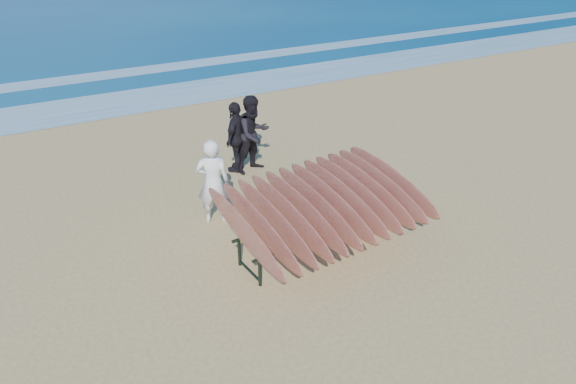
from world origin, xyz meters
name	(u,v)px	position (x,y,z in m)	size (l,w,h in m)	color
ground	(311,261)	(0.00, 0.00, 0.00)	(120.00, 120.00, 0.00)	tan
foam_near	(147,99)	(0.00, 10.00, 0.01)	(160.00, 160.00, 0.00)	white
foam_far	(121,73)	(0.00, 13.50, 0.01)	(160.00, 160.00, 0.00)	white
surfboard_rack	(324,205)	(0.42, 0.29, 0.84)	(3.35, 2.71, 1.31)	black
person_white	(213,182)	(-0.90, 2.00, 0.83)	(0.61, 0.40, 1.66)	white
person_dark_a	(254,134)	(0.73, 3.67, 0.87)	(0.85, 0.66, 1.74)	black
person_dark_b	(237,137)	(0.40, 3.86, 0.80)	(0.94, 0.39, 1.61)	black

